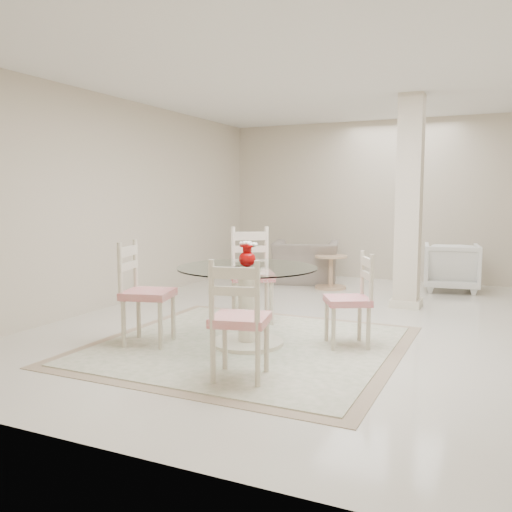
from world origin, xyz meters
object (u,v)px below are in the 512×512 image
at_px(column, 409,202).
at_px(dining_chair_east, 354,293).
at_px(red_vase, 247,255).
at_px(dining_chair_west, 141,285).
at_px(dining_chair_south, 238,311).
at_px(armchair_white, 451,267).
at_px(side_table, 331,273).
at_px(dining_table, 247,306).
at_px(dining_chair_north, 251,267).
at_px(recliner_taupe, 306,262).

bearing_deg(column, dining_chair_east, -93.81).
height_order(red_vase, dining_chair_west, dining_chair_west).
bearing_deg(red_vase, dining_chair_south, -68.28).
relative_size(dining_chair_east, dining_chair_west, 0.90).
distance_m(armchair_white, side_table, 1.81).
bearing_deg(armchair_white, dining_chair_south, 69.57).
height_order(armchair_white, side_table, armchair_white).
relative_size(red_vase, armchair_white, 0.31).
bearing_deg(dining_table, armchair_white, 69.73).
bearing_deg(column, dining_chair_south, -101.38).
distance_m(dining_chair_south, armchair_white, 5.11).
bearing_deg(dining_chair_south, armchair_white, -115.41).
height_order(column, dining_chair_north, column).
distance_m(dining_table, dining_chair_west, 1.04).
xyz_separation_m(dining_table, recliner_taupe, (-0.77, 3.82, -0.05)).
xyz_separation_m(recliner_taupe, armchair_white, (2.26, 0.22, 0.02)).
xyz_separation_m(red_vase, recliner_taupe, (-0.77, 3.82, -0.54)).
relative_size(recliner_taupe, side_table, 2.04).
distance_m(column, dining_chair_north, 2.29).
xyz_separation_m(dining_chair_east, dining_chair_south, (-0.56, -1.34, 0.04)).
bearing_deg(dining_chair_south, dining_chair_east, -125.41).
bearing_deg(dining_chair_west, red_vase, -82.40).
xyz_separation_m(red_vase, dining_chair_north, (-0.40, 0.94, -0.26)).
bearing_deg(dining_chair_west, dining_chair_south, -127.49).
bearing_deg(column, dining_table, -113.07).
xyz_separation_m(red_vase, dining_chair_west, (-0.95, -0.38, -0.30)).
bearing_deg(dining_table, side_table, 93.61).
bearing_deg(dining_chair_south, column, -114.20).
relative_size(dining_chair_east, dining_chair_north, 0.84).
distance_m(column, side_table, 1.93).
bearing_deg(red_vase, side_table, 93.62).
distance_m(dining_chair_north, recliner_taupe, 2.91).
bearing_deg(recliner_taupe, side_table, 130.42).
relative_size(dining_table, dining_chair_west, 1.20).
bearing_deg(dining_chair_west, recliner_taupe, -16.90).
distance_m(dining_chair_north, armchair_white, 3.64).
relative_size(column, armchair_white, 3.38).
distance_m(red_vase, recliner_taupe, 3.93).
bearing_deg(armchair_white, side_table, 11.43).
distance_m(column, dining_chair_east, 2.29).
height_order(column, recliner_taupe, column).
bearing_deg(armchair_white, dining_chair_north, 50.69).
distance_m(red_vase, dining_chair_north, 1.06).
xyz_separation_m(red_vase, side_table, (-0.22, 3.44, -0.64)).
bearing_deg(side_table, column, -35.13).
distance_m(dining_table, recliner_taupe, 3.90).
relative_size(dining_chair_north, dining_chair_south, 1.12).
relative_size(dining_chair_north, dining_chair_west, 1.07).
bearing_deg(dining_chair_west, side_table, -25.24).
height_order(column, dining_chair_west, column).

